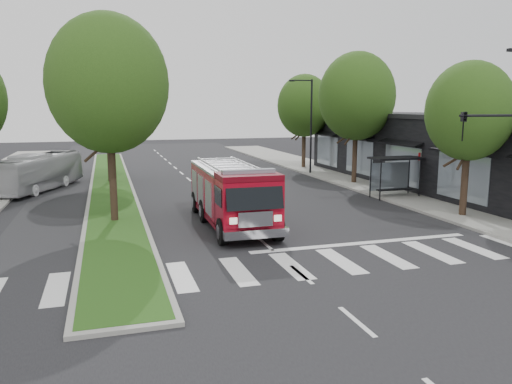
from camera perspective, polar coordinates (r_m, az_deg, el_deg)
ground at (r=21.14m, az=1.11°, el=-6.02°), size 140.00×140.00×0.00m
sidewalk_right at (r=35.30m, az=15.57°, el=0.13°), size 5.00×80.00×0.15m
median at (r=37.78m, az=-16.21°, el=0.71°), size 3.00×50.00×0.15m
storefront_row at (r=37.60m, az=21.56°, el=4.10°), size 8.00×30.00×5.00m
bus_shelter at (r=32.79m, az=15.53°, el=2.89°), size 3.20×1.60×2.61m
tree_right_near at (r=27.79m, az=23.22°, el=8.47°), size 4.40×4.40×8.05m
tree_right_mid at (r=37.80m, az=11.43°, el=10.67°), size 5.60×5.60×9.72m
tree_right_far at (r=46.86m, az=5.55°, el=9.79°), size 5.00×5.00×8.73m
tree_median_near at (r=25.38m, az=-16.54°, el=11.76°), size 5.80×5.80×10.16m
tree_median_far at (r=39.36m, az=-16.70°, el=10.41°), size 5.60×5.60×9.72m
streetlight_right_far at (r=42.74m, az=6.13°, el=7.97°), size 2.11×0.20×8.00m
fire_engine at (r=24.36m, az=-2.82°, el=-0.30°), size 2.88×9.05×3.13m
city_bus at (r=37.69m, az=-23.55°, el=2.12°), size 5.45×9.32×2.56m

